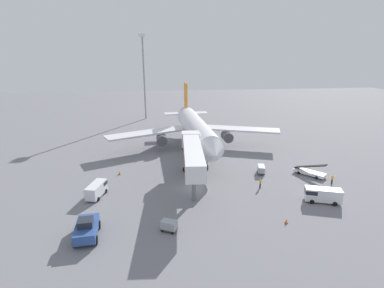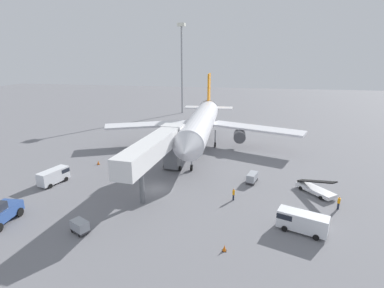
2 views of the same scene
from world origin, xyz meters
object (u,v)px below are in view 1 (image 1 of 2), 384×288
jet_bridge (192,153)px  ground_crew_worker_midground (260,183)px  ground_crew_worker_foreground (332,179)px  safety_cone_bravo (286,221)px  service_van_near_center (97,189)px  baggage_cart_mid_left (169,225)px  apron_light_mast (143,63)px  safety_cone_charlie (119,173)px  safety_cone_alpha (326,190)px  service_van_mid_right (322,194)px  pushback_tug (87,228)px  airplane_at_gate (195,128)px  baggage_cart_near_right (261,169)px  belt_loader_truck (310,172)px

jet_bridge → ground_crew_worker_midground: bearing=-13.4°
ground_crew_worker_foreground → safety_cone_bravo: (-13.89, -11.50, -0.64)m
service_van_near_center → ground_crew_worker_midground: size_ratio=2.89×
baggage_cart_mid_left → ground_crew_worker_foreground: size_ratio=1.30×
safety_cone_bravo → apron_light_mast: apron_light_mast is taller
service_van_near_center → safety_cone_bravo: service_van_near_center is taller
jet_bridge → service_van_near_center: (-16.29, -2.45, -4.81)m
ground_crew_worker_foreground → safety_cone_charlie: 40.13m
jet_bridge → service_van_near_center: 17.16m
safety_cone_alpha → ground_crew_worker_foreground: bearing=46.0°
service_van_near_center → service_van_mid_right: size_ratio=0.88×
pushback_tug → service_van_mid_right: 35.56m
pushback_tug → safety_cone_charlie: (1.81, 20.66, -0.90)m
jet_bridge → apron_light_mast: bearing=99.4°
pushback_tug → safety_cone_alpha: (38.10, 8.58, -1.00)m
jet_bridge → ground_crew_worker_foreground: size_ratio=10.88×
service_van_mid_right → baggage_cart_mid_left: 25.13m
ground_crew_worker_midground → apron_light_mast: size_ratio=0.06×
safety_cone_alpha → jet_bridge: bearing=166.2°
jet_bridge → safety_cone_alpha: size_ratio=36.17×
airplane_at_gate → safety_cone_charlie: airplane_at_gate is taller
ground_crew_worker_foreground → safety_cone_charlie: (-39.06, 9.21, -0.60)m
service_van_near_center → ground_crew_worker_foreground: 41.70m
baggage_cart_mid_left → baggage_cart_near_right: 26.24m
jet_bridge → ground_crew_worker_foreground: jet_bridge is taller
baggage_cart_near_right → safety_cone_charlie: bearing=174.5°
jet_bridge → baggage_cart_near_right: size_ratio=6.89×
baggage_cart_near_right → apron_light_mast: size_ratio=0.10×
jet_bridge → safety_cone_alpha: bearing=-13.8°
service_van_near_center → safety_cone_alpha: service_van_near_center is taller
airplane_at_gate → apron_light_mast: apron_light_mast is taller
pushback_tug → safety_cone_bravo: size_ratio=8.20×
safety_cone_bravo → pushback_tug: bearing=179.9°
safety_cone_alpha → baggage_cart_near_right: bearing=131.5°
jet_bridge → baggage_cart_near_right: 15.73m
baggage_cart_mid_left → safety_cone_alpha: bearing=17.1°
ground_crew_worker_midground → safety_cone_charlie: (-25.42, 9.31, -0.56)m
belt_loader_truck → baggage_cart_mid_left: 32.29m
belt_loader_truck → safety_cone_bravo: (-11.84, -15.80, -0.41)m
airplane_at_gate → pushback_tug: size_ratio=7.76×
safety_cone_alpha → baggage_cart_mid_left: bearing=-162.9°
safety_cone_alpha → apron_light_mast: 75.55m
airplane_at_gate → jet_bridge: airplane_at_gate is taller
pushback_tug → apron_light_mast: 76.40m
jet_bridge → belt_loader_truck: jet_bridge is taller
safety_cone_charlie → ground_crew_worker_midground: bearing=-20.1°
service_van_mid_right → ground_crew_worker_foreground: size_ratio=3.13×
belt_loader_truck → baggage_cart_mid_left: belt_loader_truck is taller
airplane_at_gate → baggage_cart_mid_left: 36.00m
pushback_tug → apron_light_mast: apron_light_mast is taller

